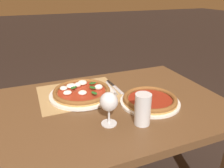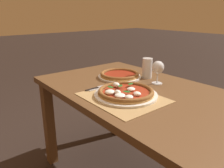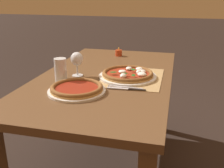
{
  "view_description": "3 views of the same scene",
  "coord_description": "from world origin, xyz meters",
  "px_view_note": "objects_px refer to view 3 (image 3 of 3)",
  "views": [
    {
      "loc": [
        0.23,
        0.94,
        1.29
      ],
      "look_at": [
        -0.18,
        -0.07,
        0.81
      ],
      "focal_mm": 35.0,
      "sensor_mm": 36.0,
      "label": 1
    },
    {
      "loc": [
        0.83,
        -0.94,
        1.2
      ],
      "look_at": [
        -0.17,
        -0.13,
        0.77
      ],
      "focal_mm": 35.0,
      "sensor_mm": 36.0,
      "label": 2
    },
    {
      "loc": [
        -1.57,
        -0.43,
        1.26
      ],
      "look_at": [
        -0.25,
        -0.1,
        0.77
      ],
      "focal_mm": 42.0,
      "sensor_mm": 36.0,
      "label": 3
    }
  ],
  "objects_px": {
    "fork": "(125,87)",
    "knife": "(126,89)",
    "pint_glass": "(61,71)",
    "pizza_far": "(77,89)",
    "pizza_near": "(128,74)",
    "votive_candle": "(119,53)",
    "wine_glass": "(77,60)"
  },
  "relations": [
    {
      "from": "fork",
      "to": "knife",
      "type": "height_order",
      "value": "knife"
    },
    {
      "from": "pint_glass",
      "to": "fork",
      "type": "xyz_separation_m",
      "value": [
        -0.01,
        -0.39,
        -0.06
      ]
    },
    {
      "from": "pizza_far",
      "to": "knife",
      "type": "bearing_deg",
      "value": -68.98
    },
    {
      "from": "pizza_far",
      "to": "fork",
      "type": "bearing_deg",
      "value": -62.91
    },
    {
      "from": "pizza_near",
      "to": "votive_candle",
      "type": "relative_size",
      "value": 5.02
    },
    {
      "from": "pint_glass",
      "to": "knife",
      "type": "bearing_deg",
      "value": -94.87
    },
    {
      "from": "wine_glass",
      "to": "votive_candle",
      "type": "distance_m",
      "value": 0.62
    },
    {
      "from": "pizza_near",
      "to": "pint_glass",
      "type": "xyz_separation_m",
      "value": [
        -0.18,
        0.37,
        0.05
      ]
    },
    {
      "from": "wine_glass",
      "to": "votive_candle",
      "type": "relative_size",
      "value": 2.15
    },
    {
      "from": "fork",
      "to": "votive_candle",
      "type": "bearing_deg",
      "value": 15.37
    },
    {
      "from": "fork",
      "to": "knife",
      "type": "bearing_deg",
      "value": -156.94
    },
    {
      "from": "wine_glass",
      "to": "votive_candle",
      "type": "height_order",
      "value": "wine_glass"
    },
    {
      "from": "votive_candle",
      "to": "fork",
      "type": "bearing_deg",
      "value": -164.63
    },
    {
      "from": "knife",
      "to": "votive_candle",
      "type": "height_order",
      "value": "votive_candle"
    },
    {
      "from": "knife",
      "to": "pizza_near",
      "type": "bearing_deg",
      "value": 7.84
    },
    {
      "from": "pizza_far",
      "to": "votive_candle",
      "type": "xyz_separation_m",
      "value": [
        0.87,
        -0.04,
        0.0
      ]
    },
    {
      "from": "pint_glass",
      "to": "pizza_near",
      "type": "bearing_deg",
      "value": -64.37
    },
    {
      "from": "pizza_far",
      "to": "knife",
      "type": "relative_size",
      "value": 1.45
    },
    {
      "from": "votive_candle",
      "to": "pint_glass",
      "type": "bearing_deg",
      "value": 165.83
    },
    {
      "from": "fork",
      "to": "pint_glass",
      "type": "bearing_deg",
      "value": 88.84
    },
    {
      "from": "wine_glass",
      "to": "knife",
      "type": "bearing_deg",
      "value": -116.17
    },
    {
      "from": "pint_glass",
      "to": "votive_candle",
      "type": "height_order",
      "value": "pint_glass"
    },
    {
      "from": "pint_glass",
      "to": "votive_candle",
      "type": "relative_size",
      "value": 2.01
    },
    {
      "from": "wine_glass",
      "to": "pint_glass",
      "type": "xyz_separation_m",
      "value": [
        -0.14,
        0.05,
        -0.04
      ]
    },
    {
      "from": "wine_glass",
      "to": "pizza_far",
      "type": "bearing_deg",
      "value": -159.67
    },
    {
      "from": "wine_glass",
      "to": "pint_glass",
      "type": "distance_m",
      "value": 0.15
    },
    {
      "from": "pizza_near",
      "to": "votive_candle",
      "type": "height_order",
      "value": "votive_candle"
    },
    {
      "from": "wine_glass",
      "to": "pizza_near",
      "type": "bearing_deg",
      "value": -82.88
    },
    {
      "from": "pizza_far",
      "to": "wine_glass",
      "type": "distance_m",
      "value": 0.3
    },
    {
      "from": "pizza_near",
      "to": "wine_glass",
      "type": "bearing_deg",
      "value": 97.12
    },
    {
      "from": "pizza_near",
      "to": "fork",
      "type": "bearing_deg",
      "value": -174.45
    },
    {
      "from": "wine_glass",
      "to": "fork",
      "type": "bearing_deg",
      "value": -113.29
    }
  ]
}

